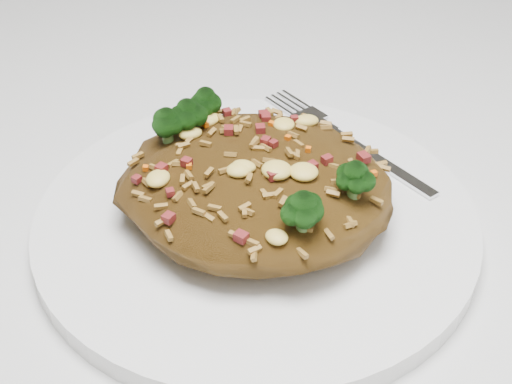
# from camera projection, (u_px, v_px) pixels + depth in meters

# --- Properties ---
(dining_table) EXTENTS (1.20, 0.80, 0.75)m
(dining_table) POSITION_uv_depth(u_px,v_px,m) (347.00, 269.00, 0.55)
(dining_table) COLOR silver
(dining_table) RESTS_ON ground
(plate) EXTENTS (0.27, 0.27, 0.01)m
(plate) POSITION_uv_depth(u_px,v_px,m) (256.00, 220.00, 0.45)
(plate) COLOR white
(plate) RESTS_ON dining_table
(fried_rice) EXTENTS (0.17, 0.15, 0.06)m
(fried_rice) POSITION_uv_depth(u_px,v_px,m) (255.00, 175.00, 0.42)
(fried_rice) COLOR brown
(fried_rice) RESTS_ON plate
(fork) EXTENTS (0.14, 0.11, 0.00)m
(fork) POSITION_uv_depth(u_px,v_px,m) (354.00, 145.00, 0.50)
(fork) COLOR silver
(fork) RESTS_ON plate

